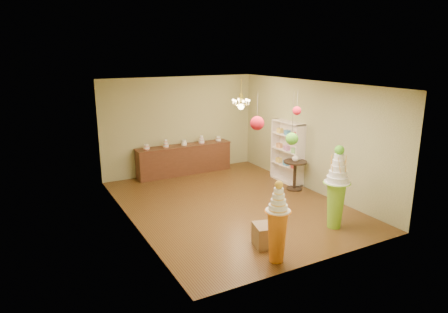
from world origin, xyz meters
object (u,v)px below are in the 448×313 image
pedestal_green (336,194)px  round_table (295,171)px  pedestal_orange (277,229)px  sideboard (184,159)px

pedestal_green → round_table: 2.52m
pedestal_green → round_table: size_ratio=2.24×
pedestal_green → pedestal_orange: pedestal_green is taller
pedestal_orange → sideboard: bearing=83.6°
pedestal_green → pedestal_orange: (-1.97, -0.59, -0.13)m
pedestal_orange → sideboard: (0.65, 5.82, -0.15)m
sideboard → round_table: (2.10, -2.84, 0.05)m
pedestal_green → sideboard: size_ratio=0.61×
round_table → pedestal_green: bearing=-108.1°
pedestal_orange → round_table: 4.05m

